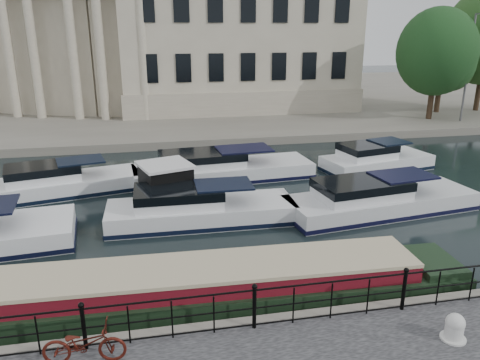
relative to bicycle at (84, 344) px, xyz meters
name	(u,v)px	position (x,y,z in m)	size (l,w,h in m)	color
ground_plane	(237,298)	(3.95, 2.74, -1.03)	(160.00, 160.00, 0.00)	black
far_bank	(167,99)	(3.95, 41.74, -0.75)	(120.00, 42.00, 0.55)	#6B665B
railing	(254,305)	(3.95, 0.49, 0.17)	(24.14, 0.14, 1.22)	black
civic_building	(155,34)	(2.95, 37.44, 6.01)	(53.55, 31.84, 16.85)	#ADA38C
bicycle	(84,344)	(0.00, 0.00, 0.00)	(0.63, 1.82, 0.96)	#42120B
mooring_bollard	(455,327)	(8.50, -0.89, -0.16)	(0.60, 0.60, 0.68)	silver
narrowboat	(187,293)	(2.49, 2.67, -0.66)	(16.79, 2.77, 1.61)	black
harbour_hut	(166,189)	(2.29, 10.24, -0.07)	(3.39, 3.08, 2.17)	#6B665B
cabin_cruisers	(202,195)	(3.91, 10.83, -0.66)	(26.99, 10.01, 1.99)	white
trees	(467,48)	(28.04, 26.52, 4.92)	(13.16, 9.53, 10.34)	black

